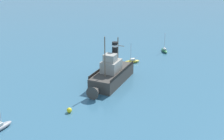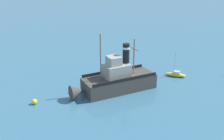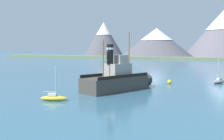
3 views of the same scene
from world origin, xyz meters
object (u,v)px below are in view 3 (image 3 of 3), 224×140
old_tugboat (118,80)px  sailboat_grey (219,81)px  mooring_buoy (169,82)px  sailboat_yellow (54,98)px

old_tugboat → sailboat_grey: old_tugboat is taller
old_tugboat → mooring_buoy: bearing=58.9°
sailboat_yellow → sailboat_grey: 34.60m
sailboat_grey → old_tugboat: bearing=-135.3°
old_tugboat → sailboat_grey: bearing=44.7°
old_tugboat → mooring_buoy: size_ratio=17.57×
sailboat_grey → mooring_buoy: bearing=-153.6°
sailboat_grey → mooring_buoy: sailboat_grey is taller
old_tugboat → sailboat_yellow: 12.80m
sailboat_yellow → sailboat_grey: bearing=52.4°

